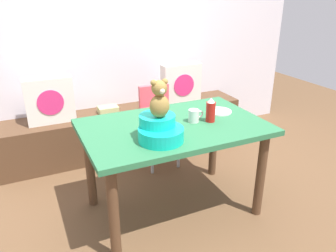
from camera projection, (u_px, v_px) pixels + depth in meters
The scene contains 13 objects.
ground_plane at pixel (173, 208), 2.72m from camera, with size 8.00×8.00×0.00m, color brown.
back_wall at pixel (113, 25), 3.42m from camera, with size 4.40×0.10×2.60m, color silver.
window_bench at pixel (127, 130), 3.61m from camera, with size 2.60×0.44×0.46m, color brown.
pillow_floral_left at pixel (50, 100), 3.13m from camera, with size 0.44×0.15×0.44m.
pillow_floral_right at pixel (181, 84), 3.67m from camera, with size 0.44×0.15×0.44m.
book_stack at pixel (108, 110), 3.44m from camera, with size 0.20×0.14×0.07m, color #B4C07E.
dining_table at pixel (174, 138), 2.47m from camera, with size 1.33×0.85×0.74m.
highchair at pixel (159, 115), 3.21m from camera, with size 0.34×0.45×0.79m.
infant_seat_teal at pixel (160, 130), 2.17m from camera, with size 0.30×0.33×0.16m.
teddy_bear at pixel (159, 100), 2.09m from camera, with size 0.13×0.12×0.25m.
ketchup_bottle at pixel (211, 110), 2.46m from camera, with size 0.07×0.07×0.18m.
coffee_mug at pixel (194, 116), 2.46m from camera, with size 0.12×0.08×0.09m.
dinner_plate_near at pixel (219, 111), 2.67m from camera, with size 0.20×0.20×0.01m, color white.
Camera 1 is at (-0.98, -2.02, 1.68)m, focal length 35.54 mm.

